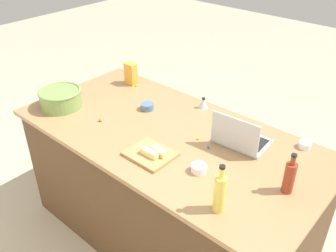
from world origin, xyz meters
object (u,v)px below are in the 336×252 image
at_px(mixing_bowl_large, 61,98).
at_px(kitchen_timer, 203,103).
at_px(bottle_soy, 289,177).
at_px(ramekin_medium, 147,106).
at_px(candy_bag, 131,74).
at_px(laptop, 240,138).
at_px(ramekin_small, 305,145).
at_px(bottle_oil, 220,193).
at_px(cutting_board, 150,154).
at_px(ramekin_wide, 199,168).
at_px(butter_stick_left, 159,151).
at_px(butter_stick_right, 150,153).

bearing_deg(mixing_bowl_large, kitchen_timer, -139.78).
height_order(bottle_soy, ramekin_medium, bottle_soy).
xyz_separation_m(ramekin_medium, candy_bag, (0.38, -0.22, 0.06)).
xyz_separation_m(laptop, ramekin_small, (-0.31, -0.23, -0.03)).
xyz_separation_m(bottle_oil, ramekin_small, (-0.09, -0.76, -0.09)).
bearing_deg(cutting_board, mixing_bowl_large, -0.54).
relative_size(mixing_bowl_large, candy_bag, 1.73).
distance_m(ramekin_wide, candy_bag, 1.19).
distance_m(mixing_bowl_large, butter_stick_left, 0.92).
xyz_separation_m(cutting_board, ramekin_wide, (-0.30, -0.07, 0.01)).
height_order(bottle_soy, candy_bag, bottle_soy).
distance_m(mixing_bowl_large, bottle_oil, 1.41).
height_order(ramekin_medium, ramekin_wide, ramekin_medium).
bearing_deg(laptop, bottle_oil, 112.08).
distance_m(cutting_board, ramekin_wide, 0.30).
height_order(bottle_soy, butter_stick_right, bottle_soy).
distance_m(butter_stick_right, kitchen_timer, 0.69).
distance_m(mixing_bowl_large, ramekin_small, 1.64).
height_order(bottle_oil, butter_stick_right, bottle_oil).
height_order(cutting_board, ramekin_wide, ramekin_wide).
height_order(laptop, butter_stick_left, laptop).
relative_size(cutting_board, kitchen_timer, 3.42).
height_order(ramekin_small, candy_bag, candy_bag).
distance_m(cutting_board, butter_stick_right, 0.04).
bearing_deg(mixing_bowl_large, bottle_oil, 175.53).
relative_size(kitchen_timer, candy_bag, 0.45).
height_order(laptop, ramekin_wide, laptop).
relative_size(laptop, butter_stick_right, 2.94).
height_order(mixing_bowl_large, ramekin_small, mixing_bowl_large).
relative_size(mixing_bowl_large, ramekin_wide, 3.45).
bearing_deg(ramekin_medium, mixing_bowl_large, 37.33).
bearing_deg(cutting_board, ramekin_medium, -44.19).
xyz_separation_m(mixing_bowl_large, butter_stick_right, (-0.89, 0.03, -0.03)).
height_order(ramekin_small, ramekin_medium, ramekin_medium).
bearing_deg(butter_stick_left, ramekin_wide, -170.35).
bearing_deg(ramekin_small, butter_stick_left, 47.13).
height_order(bottle_oil, cutting_board, bottle_oil).
distance_m(bottle_soy, ramekin_wide, 0.46).
bearing_deg(butter_stick_left, ramekin_medium, -39.33).
height_order(butter_stick_left, ramekin_wide, butter_stick_left).
height_order(cutting_board, ramekin_small, ramekin_small).
height_order(butter_stick_right, candy_bag, candy_bag).
distance_m(butter_stick_left, kitchen_timer, 0.65).
height_order(laptop, candy_bag, laptop).
xyz_separation_m(laptop, cutting_board, (0.33, 0.43, -0.04)).
height_order(laptop, mixing_bowl_large, laptop).
distance_m(bottle_oil, butter_stick_left, 0.52).
bearing_deg(bottle_oil, candy_bag, -27.93).
bearing_deg(laptop, butter_stick_left, 55.11).
bearing_deg(mixing_bowl_large, ramekin_wide, -177.19).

